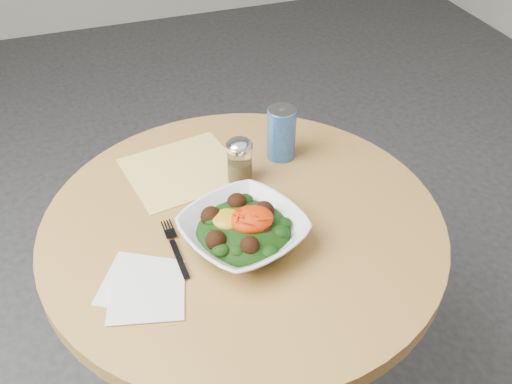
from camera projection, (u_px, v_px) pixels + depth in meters
table at (244, 279)px, 1.40m from camera, size 0.90×0.90×0.75m
cloth_napkin at (183, 170)px, 1.41m from camera, size 0.30×0.28×0.00m
paper_napkins at (143, 288)px, 1.12m from camera, size 0.20×0.22×0.00m
salad_bowl at (243, 230)px, 1.19m from camera, size 0.32×0.32×0.09m
fork at (175, 246)px, 1.20m from camera, size 0.03×0.18×0.00m
spice_shaker at (240, 161)px, 1.35m from camera, size 0.06×0.06×0.11m
beverage_can at (281, 133)px, 1.42m from camera, size 0.07×0.07×0.14m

